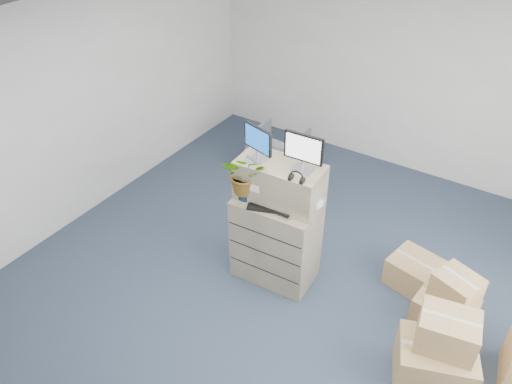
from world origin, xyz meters
TOP-DOWN VIEW (x-y plane):
  - ground at (0.00, 0.00)m, footprint 7.00×7.00m
  - wall_back at (0.00, 3.51)m, footprint 6.00×0.02m
  - filing_cabinet_lower at (-0.26, 0.46)m, footprint 0.92×0.59m
  - filing_cabinet_upper at (-0.26, 0.51)m, footprint 0.91×0.49m
  - monitor_left at (-0.50, 0.46)m, footprint 0.37×0.19m
  - monitor_right at (-0.02, 0.53)m, footprint 0.40×0.16m
  - headphones at (0.02, 0.34)m, footprint 0.15×0.02m
  - keyboard at (-0.25, 0.36)m, footprint 0.54×0.37m
  - mouse at (0.03, 0.37)m, footprint 0.10×0.07m
  - water_bottle at (-0.13, 0.48)m, footprint 0.06×0.06m
  - phone_dock at (-0.34, 0.46)m, footprint 0.07×0.06m
  - external_drive at (0.06, 0.56)m, footprint 0.22×0.19m
  - tissue_box at (0.09, 0.57)m, footprint 0.24×0.17m
  - potted_plant at (-0.56, 0.33)m, footprint 0.54×0.57m
  - office_chair at (-1.36, 2.36)m, footprint 0.75×0.70m
  - cardboard_boxes at (1.90, 0.50)m, footprint 2.20×1.76m

SIDE VIEW (x-z plane):
  - ground at x=0.00m, z-range 0.00..0.00m
  - cardboard_boxes at x=1.90m, z-range -0.11..0.71m
  - office_chair at x=-1.36m, z-range 0.00..0.74m
  - filing_cabinet_lower at x=-0.26m, z-range 0.00..1.04m
  - keyboard at x=-0.25m, z-range 1.04..1.06m
  - mouse at x=0.03m, z-range 1.04..1.07m
  - external_drive at x=0.06m, z-range 1.04..1.09m
  - phone_dock at x=-0.34m, z-range 1.01..1.16m
  - tissue_box at x=0.09m, z-range 1.09..1.17m
  - water_bottle at x=-0.13m, z-range 1.04..1.26m
  - filing_cabinet_upper at x=-0.26m, z-range 1.04..1.48m
  - potted_plant at x=-0.56m, z-range 1.07..1.52m
  - wall_back at x=0.00m, z-range 0.00..2.80m
  - headphones at x=0.02m, z-range 1.45..1.59m
  - monitor_left at x=-0.50m, z-range 1.50..1.87m
  - monitor_right at x=-0.02m, z-range 1.50..1.90m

